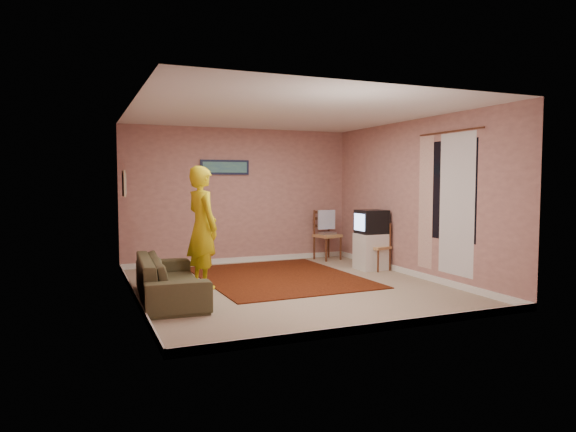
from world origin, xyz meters
name	(u,v)px	position (x,y,z in m)	size (l,w,h in m)	color
ground	(289,287)	(0.00, 0.00, 0.00)	(5.00, 5.00, 0.00)	tan
wall_back	(240,196)	(0.00, 2.50, 1.30)	(4.50, 0.02, 2.60)	tan
wall_front	(381,209)	(0.00, -2.50, 1.30)	(4.50, 0.02, 2.60)	tan
wall_left	(132,203)	(-2.25, 0.00, 1.30)	(0.02, 5.00, 2.60)	tan
wall_right	(414,199)	(2.25, 0.00, 1.30)	(0.02, 5.00, 2.60)	tan
ceiling	(289,112)	(0.00, 0.00, 2.60)	(4.50, 5.00, 0.02)	silver
baseboard_back	(240,260)	(0.00, 2.49, 0.05)	(4.50, 0.02, 0.10)	white
baseboard_front	(379,327)	(0.00, -2.49, 0.05)	(4.50, 0.02, 0.10)	white
baseboard_left	(135,296)	(-2.24, 0.00, 0.05)	(0.02, 5.00, 0.10)	white
baseboard_right	(412,273)	(2.24, 0.00, 0.05)	(0.02, 5.00, 0.10)	white
window	(451,190)	(2.24, -0.90, 1.45)	(0.01, 1.10, 1.50)	black
curtain_sheer	(457,204)	(2.23, -1.05, 1.25)	(0.01, 0.75, 2.10)	silver
curtain_floral	(426,202)	(2.21, -0.35, 1.25)	(0.01, 0.35, 2.10)	#EBE4C8
curtain_rod	(450,132)	(2.20, -0.90, 2.32)	(0.02, 0.02, 1.40)	brown
picture_back	(225,167)	(-0.30, 2.47, 1.85)	(0.95, 0.04, 0.28)	#131935
picture_left	(124,184)	(-2.22, 1.60, 1.55)	(0.04, 0.38, 0.42)	tan
area_rug	(279,277)	(0.13, 0.76, 0.01)	(2.43, 3.04, 0.02)	black
tv_cabinet	(371,251)	(1.95, 0.83, 0.32)	(0.51, 0.46, 0.65)	silver
crt_tv	(371,222)	(1.95, 0.83, 0.86)	(0.50, 0.45, 0.42)	black
chair_a	(328,230)	(1.74, 2.15, 0.61)	(0.55, 0.53, 0.54)	tan
dvd_player	(328,233)	(1.74, 2.15, 0.54)	(0.31, 0.22, 0.05)	#AEAEB3
blue_throw	(326,220)	(1.74, 2.20, 0.81)	(0.37, 0.05, 0.39)	#93AFF0
chair_b	(377,241)	(2.00, 0.72, 0.52)	(0.45, 0.46, 0.46)	tan
game_console	(377,245)	(2.00, 0.72, 0.46)	(0.23, 0.17, 0.05)	white
sofa	(170,278)	(-1.80, -0.16, 0.29)	(2.00, 0.78, 0.58)	#4A452C
person	(202,227)	(-1.21, 0.44, 0.91)	(0.66, 0.43, 1.81)	yellow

